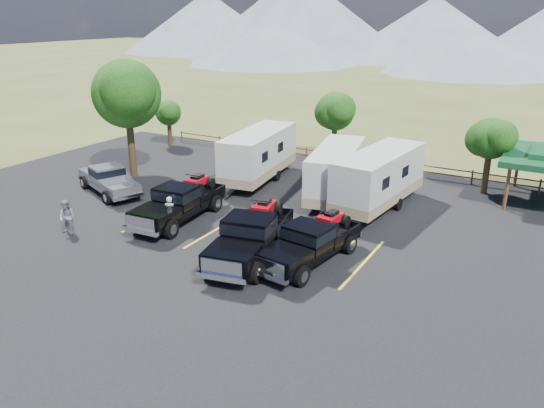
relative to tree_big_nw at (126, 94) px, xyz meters
The scene contains 18 objects.
ground 16.44m from the tree_big_nw, 35.73° to the right, with size 320.00×320.00×0.00m, color #4D5725.
asphalt_lot 14.99m from the tree_big_nw, 25.65° to the right, with size 44.00×34.00×0.04m, color black.
stall_lines 14.61m from the tree_big_nw, 21.83° to the right, with size 12.12×5.50×0.01m.
tree_big_nw is the anchor object (origin of this frame).
tree_ne_a 23.05m from the tree_big_nw, 20.37° to the left, with size 3.11×2.92×4.76m.
tree_north 14.61m from the tree_big_nw, 43.53° to the left, with size 3.46×3.24×5.25m.
tree_nw_small 9.15m from the tree_big_nw, 113.52° to the left, with size 2.59×2.43×3.85m.
rail_fence 18.06m from the tree_big_nw, 33.08° to the left, with size 36.12×0.12×1.00m.
mountain_range 97.10m from the tree_big_nw, 87.10° to the left, with size 209.00×71.00×20.00m.
rig_left 10.48m from the tree_big_nw, 31.30° to the right, with size 2.68×6.70×2.19m.
rig_center 16.04m from the tree_big_nw, 26.41° to the right, with size 3.48×7.12×2.28m.
rig_right 18.06m from the tree_big_nw, 20.11° to the right, with size 2.81×6.35×2.05m.
trailer_left 9.53m from the tree_big_nw, 22.42° to the left, with size 3.48×9.56×3.30m.
trailer_center 14.68m from the tree_big_nw, 10.10° to the left, with size 3.80×9.00×3.12m.
trailer_right 17.25m from the tree_big_nw, ahead, with size 3.16×9.46×3.27m.
pickup_silver 6.07m from the tree_big_nw, 67.96° to the right, with size 6.05×3.85×1.73m.
person_a 11.44m from the tree_big_nw, 36.08° to the right, with size 0.64×0.42×1.76m, color silver.
person_b 11.22m from the tree_big_nw, 64.66° to the right, with size 0.87×0.68×1.78m, color gray.
Camera 1 is at (13.06, -16.57, 10.67)m, focal length 35.00 mm.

